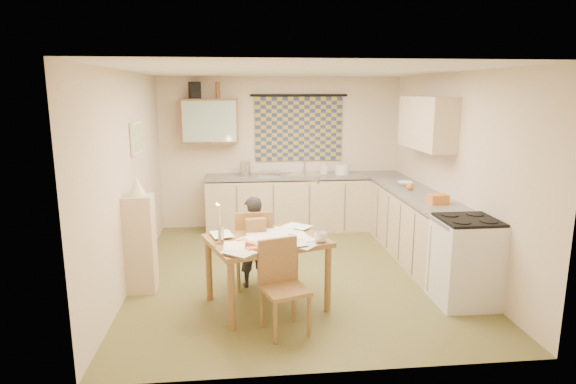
{
  "coord_description": "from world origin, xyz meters",
  "views": [
    {
      "loc": [
        -0.7,
        -5.76,
        2.27
      ],
      "look_at": [
        -0.09,
        0.2,
        1.01
      ],
      "focal_mm": 30.0,
      "sensor_mm": 36.0,
      "label": 1
    }
  ],
  "objects": [
    {
      "name": "counter_back",
      "position": [
        0.41,
        1.95,
        0.45
      ],
      "size": [
        3.3,
        0.62,
        0.92
      ],
      "color": "tan",
      "rests_on": "floor"
    },
    {
      "name": "bottle_brown",
      "position": [
        -1.01,
        2.08,
        2.28
      ],
      "size": [
        0.08,
        0.08,
        0.26
      ],
      "primitive_type": "cylinder",
      "rotation": [
        0.0,
        0.0,
        0.24
      ],
      "color": "brown",
      "rests_on": "wall_cabinet"
    },
    {
      "name": "framed_print",
      "position": [
        -1.97,
        0.4,
        1.7
      ],
      "size": [
        0.04,
        0.5,
        0.4
      ],
      "primitive_type": "cube",
      "color": "beige",
      "rests_on": "wall_left"
    },
    {
      "name": "dish_rack",
      "position": [
        -0.21,
        1.95,
        0.95
      ],
      "size": [
        0.39,
        0.34,
        0.06
      ],
      "primitive_type": "cube",
      "rotation": [
        0.0,
        0.0,
        -0.13
      ],
      "color": "silver",
      "rests_on": "counter_back"
    },
    {
      "name": "bowl",
      "position": [
        1.7,
        0.91,
        0.95
      ],
      "size": [
        0.31,
        0.31,
        0.05
      ],
      "primitive_type": "imported",
      "rotation": [
        0.0,
        0.0,
        -0.22
      ],
      "color": "white",
      "rests_on": "counter_right"
    },
    {
      "name": "mixing_bowl",
      "position": [
        0.99,
        1.95,
        1.0
      ],
      "size": [
        0.29,
        0.29,
        0.16
      ],
      "primitive_type": "cylinder",
      "rotation": [
        0.0,
        0.0,
        0.23
      ],
      "color": "white",
      "rests_on": "counter_back"
    },
    {
      "name": "wall_right",
      "position": [
        2.01,
        0.0,
        1.25
      ],
      "size": [
        0.02,
        4.5,
        2.5
      ],
      "primitive_type": "cube",
      "color": "beige",
      "rests_on": "floor"
    },
    {
      "name": "chair_near",
      "position": [
        -0.3,
        -1.52,
        0.28
      ],
      "size": [
        0.51,
        0.51,
        0.89
      ],
      "rotation": [
        0.0,
        0.0,
        0.32
      ],
      "color": "brown",
      "rests_on": "floor"
    },
    {
      "name": "letter_rack",
      "position": [
        -0.54,
        -0.69,
        0.83
      ],
      "size": [
        0.23,
        0.13,
        0.16
      ],
      "primitive_type": "cube",
      "rotation": [
        0.0,
        0.0,
        0.16
      ],
      "color": "brown",
      "rests_on": "dining_table"
    },
    {
      "name": "curtain_rod",
      "position": [
        0.3,
        2.2,
        2.2
      ],
      "size": [
        1.6,
        0.04,
        0.04
      ],
      "primitive_type": "cylinder",
      "rotation": [
        0.0,
        1.57,
        0.0
      ],
      "color": "black",
      "rests_on": "wall_back"
    },
    {
      "name": "wall_back",
      "position": [
        0.0,
        2.26,
        1.25
      ],
      "size": [
        4.0,
        0.02,
        2.5
      ],
      "primitive_type": "cube",
      "color": "beige",
      "rests_on": "floor"
    },
    {
      "name": "orange_box",
      "position": [
        -0.59,
        -1.32,
        0.77
      ],
      "size": [
        0.14,
        0.11,
        0.04
      ],
      "primitive_type": "cube",
      "rotation": [
        0.0,
        0.0,
        0.28
      ],
      "color": "orange",
      "rests_on": "dining_table"
    },
    {
      "name": "window_blind",
      "position": [
        0.3,
        2.22,
        1.65
      ],
      "size": [
        1.45,
        0.03,
        1.05
      ],
      "primitive_type": "cube",
      "color": "navy",
      "rests_on": "wall_back"
    },
    {
      "name": "candle_holder",
      "position": [
        -0.9,
        -1.03,
        0.84
      ],
      "size": [
        0.08,
        0.08,
        0.18
      ],
      "primitive_type": "cylinder",
      "rotation": [
        0.0,
        0.0,
        0.52
      ],
      "color": "silver",
      "rests_on": "dining_table"
    },
    {
      "name": "wall_cabinet_glass",
      "position": [
        -1.15,
        1.91,
        1.8
      ],
      "size": [
        0.84,
        0.02,
        0.64
      ],
      "primitive_type": "cube",
      "color": "#99B2A5",
      "rests_on": "wall_back"
    },
    {
      "name": "floor",
      "position": [
        0.0,
        0.0,
        -0.01
      ],
      "size": [
        4.0,
        4.5,
        0.02
      ],
      "primitive_type": "cube",
      "color": "brown",
      "rests_on": "ground"
    },
    {
      "name": "chair_far",
      "position": [
        -0.55,
        -0.38,
        0.29
      ],
      "size": [
        0.43,
        0.43,
        0.94
      ],
      "rotation": [
        0.0,
        0.0,
        3.16
      ],
      "color": "brown",
      "rests_on": "floor"
    },
    {
      "name": "speaker",
      "position": [
        -1.37,
        2.08,
        2.28
      ],
      "size": [
        0.21,
        0.24,
        0.26
      ],
      "primitive_type": "cube",
      "rotation": [
        0.0,
        0.0,
        0.29
      ],
      "color": "black",
      "rests_on": "wall_cabinet"
    },
    {
      "name": "bottle_green",
      "position": [
        -1.32,
        2.08,
        2.28
      ],
      "size": [
        0.09,
        0.09,
        0.26
      ],
      "primitive_type": "cylinder",
      "rotation": [
        0.0,
        0.0,
        0.27
      ],
      "color": "#195926",
      "rests_on": "wall_cabinet"
    },
    {
      "name": "counter_right",
      "position": [
        1.7,
        0.18,
        0.45
      ],
      "size": [
        0.62,
        2.95,
        0.92
      ],
      "color": "tan",
      "rests_on": "floor"
    },
    {
      "name": "candle",
      "position": [
        -0.91,
        -1.02,
        1.04
      ],
      "size": [
        0.03,
        0.03,
        0.22
      ],
      "primitive_type": "cylinder",
      "rotation": [
        0.0,
        0.0,
        0.37
      ],
      "color": "white",
      "rests_on": "dining_table"
    },
    {
      "name": "print_canvas",
      "position": [
        -1.95,
        0.4,
        1.7
      ],
      "size": [
        0.01,
        0.42,
        0.32
      ],
      "primitive_type": "cube",
      "color": "silver",
      "rests_on": "wall_left"
    },
    {
      "name": "fruit_orange",
      "position": [
        1.65,
        0.57,
        0.97
      ],
      "size": [
        0.1,
        0.1,
        0.1
      ],
      "primitive_type": "sphere",
      "color": "orange",
      "rests_on": "counter_right"
    },
    {
      "name": "sink",
      "position": [
        0.4,
        1.95,
        0.88
      ],
      "size": [
        0.68,
        0.63,
        0.1
      ],
      "primitive_type": "cube",
      "rotation": [
        0.0,
        0.0,
        -0.41
      ],
      "color": "silver",
      "rests_on": "counter_back"
    },
    {
      "name": "ceiling",
      "position": [
        0.0,
        0.0,
        2.51
      ],
      "size": [
        4.0,
        4.5,
        0.02
      ],
      "primitive_type": "cube",
      "color": "white",
      "rests_on": "floor"
    },
    {
      "name": "orange_bag",
      "position": [
        1.7,
        -0.28,
        0.98
      ],
      "size": [
        0.23,
        0.17,
        0.12
      ],
      "primitive_type": "cube",
      "rotation": [
        0.0,
        0.0,
        0.06
      ],
      "color": "orange",
      "rests_on": "counter_right"
    },
    {
      "name": "lampshade",
      "position": [
        -1.84,
        -0.38,
        1.24
      ],
      "size": [
        0.2,
        0.2,
        0.22
      ],
      "primitive_type": "cone",
      "color": "beige",
      "rests_on": "shelf_stand"
    },
    {
      "name": "mug",
      "position": [
        0.12,
        -1.09,
        0.8
      ],
      "size": [
        0.22,
        0.22,
        0.1
      ],
      "primitive_type": "imported",
      "rotation": [
        0.0,
        0.0,
        0.38
      ],
      "color": "white",
      "rests_on": "dining_table"
    },
    {
      "name": "dining_table",
      "position": [
        -0.43,
        -0.92,
        0.38
      ],
      "size": [
        1.4,
        1.23,
        0.75
      ],
      "rotation": [
        0.0,
        0.0,
        0.33
      ],
      "color": "brown",
      "rests_on": "floor"
    },
    {
      "name": "shelf_stand",
      "position": [
        -1.84,
        -0.38,
        0.56
      ],
      "size": [
        0.32,
        0.3,
        1.13
      ],
      "primitive_type": "cube",
      "color": "tan",
      "rests_on": "floor"
    },
    {
      "name": "person",
      "position": [
        -0.56,
        -0.37,
        0.54
      ],
      "size": [
        0.52,
        0.45,
        1.09
      ],
      "primitive_type": "imported",
      "rotation": [
        0.0,
        0.0,
        3.39
      ],
      "color": "black",
      "rests_on": "floor"
    },
    {
      "name": "tap",
      "position": [
        0.39,
        2.13,
        1.06
      ],
      "size": [
        0.03,
        0.03,
        0.28
      ],
      "primitive_type": "cylinder",
      "rotation": [
        0.0,
        0.0,
        -0.02
      ],
      "color": "silver",
      "rests_on": "counter_back"
    },
    {
      "name": "upper_cabinet_right",
      "position": [
        1.83,
        0.55,
        1.85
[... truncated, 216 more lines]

